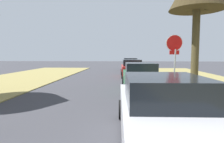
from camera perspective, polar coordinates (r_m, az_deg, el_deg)
The scene contains 5 objects.
stop_sign_far at distance 10.03m, azimuth 18.04°, elevation 5.70°, with size 0.81×0.37×2.96m.
parked_sedan_silver at distance 4.56m, azimuth 14.61°, elevation -11.77°, with size 2.06×4.46×1.57m.
parked_sedan_green at distance 11.01m, azimuth 8.31°, elevation -1.82°, with size 2.06×4.46×1.57m.
parked_sedan_red at distance 17.80m, azimuth 5.85°, elevation 0.81°, with size 2.06×4.46×1.57m.
parked_sedan_black at distance 24.94m, azimuth 5.41°, elevation 2.02°, with size 2.06×4.46×1.57m.
Camera 1 is at (1.60, 1.48, 2.03)m, focal length 30.75 mm.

